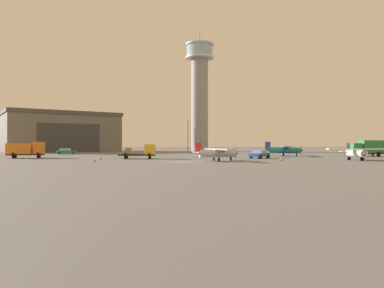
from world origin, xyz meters
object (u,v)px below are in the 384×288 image
(airplane_white, at_px, (356,152))
(traffic_cone_near_right, at_px, (95,160))
(truck_flatbed_yellow, at_px, (143,152))
(car_teal, at_px, (66,151))
(traffic_cone_near_left, at_px, (100,157))
(light_post_centre, at_px, (195,136))
(airplane_silver, at_px, (217,153))
(light_post_north, at_px, (188,133))
(airplane_teal, at_px, (284,149))
(car_blue, at_px, (260,154))
(truck_box_orange, at_px, (26,149))
(truck_box_green, at_px, (367,148))
(traffic_cone_mid_apron, at_px, (281,159))
(control_tower, at_px, (200,90))

(airplane_white, distance_m, traffic_cone_near_right, 38.33)
(truck_flatbed_yellow, height_order, traffic_cone_near_right, truck_flatbed_yellow)
(car_teal, relative_size, traffic_cone_near_left, 6.96)
(light_post_centre, bearing_deg, airplane_silver, -87.71)
(light_post_centre, relative_size, traffic_cone_near_right, 12.80)
(light_post_north, bearing_deg, airplane_teal, -55.73)
(airplane_silver, relative_size, truck_flatbed_yellow, 1.45)
(airplane_white, height_order, light_post_centre, light_post_centre)
(traffic_cone_near_left, bearing_deg, car_blue, 7.94)
(truck_box_orange, relative_size, truck_box_green, 1.07)
(airplane_teal, bearing_deg, light_post_centre, 130.38)
(truck_box_green, distance_m, traffic_cone_mid_apron, 26.99)
(car_teal, bearing_deg, truck_flatbed_yellow, -66.31)
(truck_box_orange, relative_size, car_blue, 1.49)
(car_teal, bearing_deg, airplane_silver, -61.38)
(control_tower, xyz_separation_m, truck_flatbed_yellow, (-11.42, -54.18, -18.45))
(car_blue, distance_m, light_post_centre, 42.10)
(light_post_north, distance_m, traffic_cone_mid_apron, 48.24)
(truck_flatbed_yellow, bearing_deg, car_teal, 129.28)
(truck_flatbed_yellow, bearing_deg, control_tower, 76.25)
(truck_box_orange, height_order, truck_flatbed_yellow, truck_box_orange)
(airplane_teal, distance_m, car_blue, 12.40)
(airplane_teal, xyz_separation_m, truck_box_green, (15.68, -1.74, 0.39))
(airplane_silver, distance_m, traffic_cone_near_left, 18.60)
(airplane_silver, height_order, traffic_cone_near_left, airplane_silver)
(airplane_silver, bearing_deg, traffic_cone_near_right, 167.79)
(car_blue, bearing_deg, light_post_north, -122.16)
(car_blue, bearing_deg, traffic_cone_near_left, -41.68)
(truck_box_green, xyz_separation_m, traffic_cone_near_left, (-48.52, -12.13, -1.37))
(airplane_teal, xyz_separation_m, car_teal, (-47.15, 12.46, -0.59))
(light_post_north, height_order, traffic_cone_near_right, light_post_north)
(car_teal, height_order, traffic_cone_near_right, car_teal)
(control_tower, distance_m, airplane_white, 66.16)
(truck_box_green, height_order, traffic_cone_mid_apron, truck_box_green)
(truck_box_green, xyz_separation_m, car_teal, (-62.83, 14.20, -0.97))
(truck_box_green, xyz_separation_m, light_post_centre, (-32.52, 32.22, 2.81))
(airplane_teal, height_order, car_teal, airplane_teal)
(control_tower, relative_size, airplane_white, 4.38)
(traffic_cone_mid_apron, bearing_deg, light_post_north, 106.14)
(truck_box_orange, distance_m, traffic_cone_near_right, 19.12)
(airplane_teal, height_order, traffic_cone_near_left, airplane_teal)
(light_post_north, relative_size, traffic_cone_near_right, 15.89)
(airplane_white, bearing_deg, light_post_north, -147.88)
(airplane_silver, xyz_separation_m, car_blue, (7.94, 8.39, -0.47))
(car_blue, bearing_deg, truck_box_green, 151.01)
(light_post_north, xyz_separation_m, traffic_cone_near_right, (-13.13, -47.89, -5.18))
(control_tower, relative_size, truck_box_green, 6.39)
(truck_box_orange, bearing_deg, car_blue, -18.53)
(truck_flatbed_yellow, xyz_separation_m, light_post_centre, (9.67, 41.66, 3.35))
(airplane_white, distance_m, truck_box_green, 17.88)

